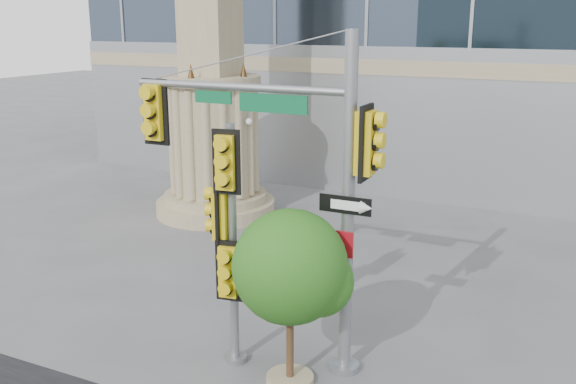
% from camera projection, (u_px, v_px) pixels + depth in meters
% --- Properties ---
extents(ground, '(120.00, 120.00, 0.00)m').
position_uv_depth(ground, '(232.00, 358.00, 13.73)').
color(ground, '#545456').
rests_on(ground, ground).
extents(monument, '(4.40, 4.40, 16.60)m').
position_uv_depth(monument, '(211.00, 63.00, 22.63)').
color(monument, gray).
rests_on(monument, ground).
extents(main_signal_pole, '(5.33, 0.64, 6.86)m').
position_uv_depth(main_signal_pole, '(290.00, 164.00, 12.71)').
color(main_signal_pole, slate).
rests_on(main_signal_pole, ground).
extents(secondary_signal_pole, '(0.92, 0.67, 5.09)m').
position_uv_depth(secondary_signal_pole, '(228.00, 229.00, 12.78)').
color(secondary_signal_pole, slate).
rests_on(secondary_signal_pole, ground).
extents(street_tree, '(2.29, 2.24, 3.57)m').
position_uv_depth(street_tree, '(292.00, 272.00, 12.28)').
color(street_tree, gray).
rests_on(street_tree, ground).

